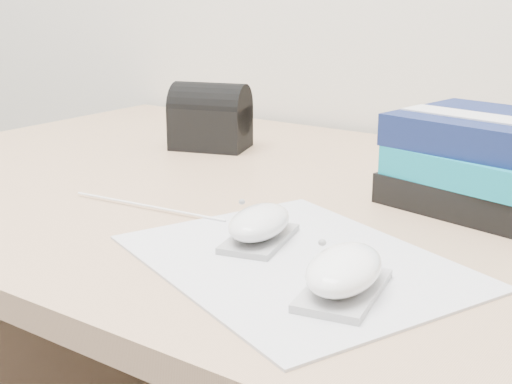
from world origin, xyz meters
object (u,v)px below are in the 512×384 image
Objects in this scene: book_stack at (497,163)px; pouch at (210,117)px; desk at (417,373)px; mouse_front at (344,273)px; mouse_rear at (259,225)px.

book_stack reaches higher than pouch.
desk is 0.40m from mouse_front.
desk is 11.57× the size of pouch.
mouse_front reaches higher than desk.
mouse_rear is 0.94× the size of mouse_front.
desk is at bearing -11.23° from pouch.
mouse_front is 0.84× the size of pouch.
book_stack is (0.16, 0.26, 0.03)m from mouse_rear.
pouch is at bearing 173.39° from book_stack.
book_stack reaches higher than desk.
book_stack is at bearing -6.61° from pouch.
mouse_rear is at bearing -44.92° from pouch.
desk is 13.72× the size of mouse_front.
pouch reaches higher than mouse_front.
mouse_rear is 0.31m from book_stack.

